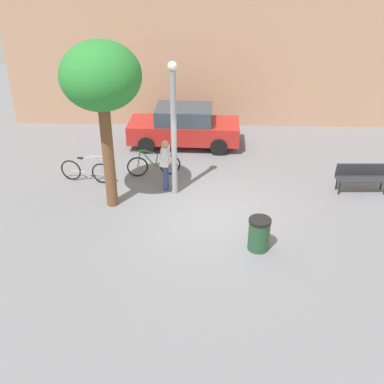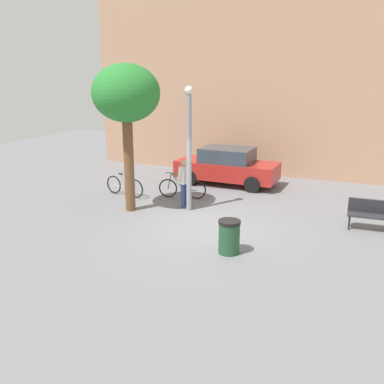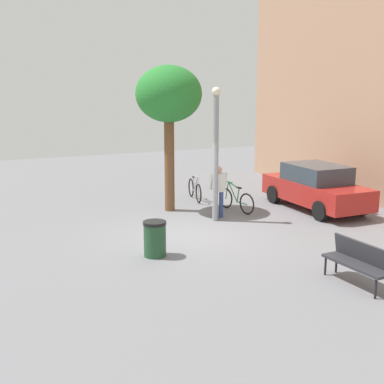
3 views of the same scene
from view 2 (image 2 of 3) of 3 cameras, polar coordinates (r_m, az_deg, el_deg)
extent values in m
plane|color=slate|center=(12.91, 1.32, -4.83)|extent=(36.00, 36.00, 0.00)
cube|color=tan|center=(20.30, 10.52, 16.66)|extent=(16.70, 2.00, 9.90)
cylinder|color=gray|center=(14.08, -0.42, 5.11)|extent=(0.18, 0.18, 3.88)
sphere|color=#F2EACC|center=(13.85, -0.43, 13.53)|extent=(0.28, 0.28, 0.28)
cylinder|color=#334784|center=(14.70, -1.24, -0.51)|extent=(0.14, 0.14, 0.85)
cylinder|color=#334784|center=(14.87, -0.86, -0.32)|extent=(0.14, 0.14, 0.85)
cube|color=white|center=(14.60, -1.06, 2.32)|extent=(0.26, 0.42, 0.60)
sphere|color=tan|center=(14.51, -1.07, 3.90)|extent=(0.22, 0.22, 0.22)
cylinder|color=white|center=(14.40, -1.73, 2.26)|extent=(0.24, 0.11, 0.55)
cylinder|color=white|center=(14.83, -0.76, 2.66)|extent=(0.24, 0.11, 0.55)
cube|color=#2D2D33|center=(13.64, 23.52, -3.05)|extent=(1.61, 0.50, 0.06)
cube|color=#2D2D33|center=(13.75, 23.60, -1.82)|extent=(1.60, 0.18, 0.44)
cylinder|color=black|center=(13.53, 20.40, -3.93)|extent=(0.05, 0.05, 0.42)
cylinder|color=black|center=(13.83, 20.41, -3.51)|extent=(0.05, 0.05, 0.42)
cylinder|color=brown|center=(14.28, -8.48, 3.61)|extent=(0.33, 0.33, 3.16)
ellipsoid|color=#287E2F|center=(13.99, -8.87, 13.04)|extent=(2.18, 2.18, 1.86)
torus|color=black|center=(16.01, -7.60, 0.46)|extent=(0.71, 0.18, 0.71)
torus|color=black|center=(16.73, -10.46, 0.99)|extent=(0.71, 0.18, 0.71)
cylinder|color=#ADADB7|center=(16.17, -8.62, 1.61)|extent=(0.50, 0.13, 0.64)
cylinder|color=#ADADB7|center=(16.15, -8.78, 2.45)|extent=(0.58, 0.14, 0.18)
cylinder|color=#ADADB7|center=(16.37, -9.35, 1.49)|extent=(0.14, 0.06, 0.48)
cylinder|color=#ADADB7|center=(16.57, -9.83, 0.79)|extent=(0.50, 0.13, 0.04)
cylinder|color=#ADADB7|center=(15.98, -7.81, 1.47)|extent=(0.17, 0.07, 0.63)
cube|color=black|center=(16.35, -9.52, 2.41)|extent=(0.21, 0.12, 0.04)
cylinder|color=#ADADB7|center=(15.95, -8.03, 2.59)|extent=(0.44, 0.11, 0.03)
torus|color=black|center=(15.96, -3.25, 0.52)|extent=(0.71, 0.18, 0.71)
torus|color=black|center=(15.71, 0.63, 0.30)|extent=(0.71, 0.18, 0.71)
cylinder|color=#338447|center=(15.79, -1.98, 1.45)|extent=(0.50, 0.12, 0.64)
cylinder|color=#338447|center=(15.73, -1.82, 2.27)|extent=(0.58, 0.14, 0.18)
cylinder|color=#338447|center=(15.75, -0.98, 1.13)|extent=(0.14, 0.06, 0.48)
cylinder|color=#338447|center=(15.77, -0.26, 0.27)|extent=(0.50, 0.12, 0.04)
cylinder|color=#338447|center=(15.87, -3.04, 1.50)|extent=(0.17, 0.06, 0.63)
cube|color=black|center=(15.67, -0.80, 2.06)|extent=(0.21, 0.11, 0.04)
cylinder|color=#338447|center=(15.78, -2.82, 2.58)|extent=(0.44, 0.11, 0.03)
cube|color=#AD231E|center=(17.84, 4.72, 3.00)|extent=(4.25, 1.83, 0.70)
cube|color=#333D47|center=(17.71, 4.77, 4.99)|extent=(2.15, 1.63, 0.60)
cylinder|color=black|center=(18.27, 9.54, 2.17)|extent=(0.65, 0.24, 0.64)
cylinder|color=black|center=(16.77, 8.12, 1.02)|extent=(0.65, 0.24, 0.64)
cylinder|color=black|center=(19.10, 1.69, 2.98)|extent=(0.65, 0.24, 0.64)
cylinder|color=black|center=(17.68, -0.30, 1.94)|extent=(0.65, 0.24, 0.64)
cylinder|color=#234C2D|center=(11.07, 5.02, -6.22)|extent=(0.55, 0.55, 0.81)
cylinder|color=black|center=(10.91, 5.07, -4.05)|extent=(0.58, 0.58, 0.08)
camera|label=1|loc=(5.11, -78.38, 34.88)|focal=43.26mm
camera|label=3|loc=(9.81, 76.71, 1.07)|focal=46.16mm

